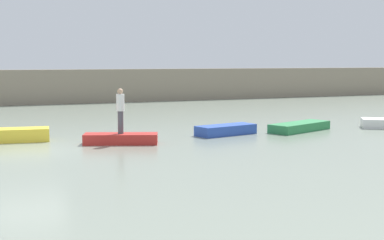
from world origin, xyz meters
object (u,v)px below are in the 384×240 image
(rowboat_yellow, at_px, (15,135))
(rowboat_blue, at_px, (226,130))
(rowboat_green, at_px, (300,127))
(rowboat_red, at_px, (121,139))
(person_white_shirt, at_px, (120,109))

(rowboat_yellow, xyz_separation_m, rowboat_blue, (8.88, -1.49, -0.05))
(rowboat_green, bearing_deg, rowboat_blue, 156.07)
(rowboat_red, bearing_deg, rowboat_green, 25.00)
(rowboat_yellow, bearing_deg, person_white_shirt, -23.27)
(rowboat_red, height_order, person_white_shirt, person_white_shirt)
(rowboat_green, bearing_deg, rowboat_yellow, 151.10)
(rowboat_red, xyz_separation_m, rowboat_blue, (5.04, 0.81, 0.01))
(rowboat_yellow, height_order, rowboat_green, rowboat_yellow)
(rowboat_red, distance_m, rowboat_green, 8.84)
(rowboat_red, xyz_separation_m, person_white_shirt, (0.00, -0.00, 1.20))
(rowboat_yellow, distance_m, rowboat_blue, 9.00)
(rowboat_yellow, bearing_deg, rowboat_blue, -1.86)
(rowboat_red, xyz_separation_m, rowboat_green, (8.82, 0.64, -0.01))
(rowboat_yellow, height_order, rowboat_red, rowboat_yellow)
(rowboat_yellow, relative_size, rowboat_green, 0.80)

